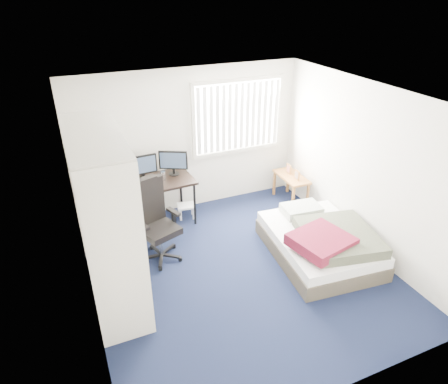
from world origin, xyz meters
TOP-DOWN VIEW (x-y plane):
  - ground at (0.00, 0.00)m, footprint 4.20×4.20m
  - room_shell at (0.00, 0.00)m, footprint 4.20×4.20m
  - window_assembly at (0.90, 2.04)m, footprint 1.72×0.09m
  - closet at (-1.67, 0.27)m, footprint 0.64×1.84m
  - desk at (-0.93, 1.75)m, footprint 1.67×0.85m
  - office_chair at (-0.98, 0.83)m, footprint 0.75×0.75m
  - footstool at (-0.23, 1.71)m, footprint 0.35×0.30m
  - nightstand at (1.75, 1.50)m, footprint 0.40×0.77m
  - bed at (1.26, -0.16)m, footprint 1.50×1.89m
  - pine_box at (-1.65, -0.15)m, footprint 0.53×0.47m

SIDE VIEW (x-z plane):
  - ground at x=0.00m, z-range 0.00..0.00m
  - pine_box at x=-1.65m, z-range 0.00..0.33m
  - footstool at x=-0.23m, z-range 0.07..0.32m
  - bed at x=1.26m, z-range -0.04..0.56m
  - nightstand at x=1.75m, z-range 0.11..0.82m
  - office_chair at x=-0.98m, z-range -0.15..1.11m
  - desk at x=-0.93m, z-range 0.19..1.46m
  - closet at x=-1.67m, z-range 0.24..2.46m
  - room_shell at x=0.00m, z-range -0.59..3.61m
  - window_assembly at x=0.90m, z-range 0.94..2.26m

